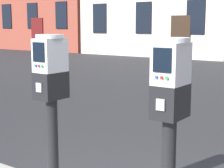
% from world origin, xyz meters
% --- Properties ---
extents(parking_meter_near_kerb, '(0.22, 0.25, 1.41)m').
position_xyz_m(parking_meter_near_kerb, '(-0.40, -0.17, 1.11)').
color(parking_meter_near_kerb, black).
rests_on(parking_meter_near_kerb, sidewalk_slab).
extents(parking_meter_twin_adjacent, '(0.22, 0.25, 1.41)m').
position_xyz_m(parking_meter_twin_adjacent, '(0.62, -0.17, 1.11)').
color(parking_meter_twin_adjacent, black).
rests_on(parking_meter_twin_adjacent, sidewalk_slab).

